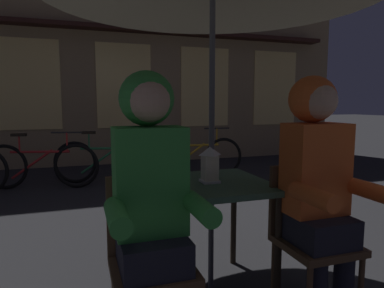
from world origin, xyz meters
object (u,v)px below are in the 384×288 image
at_px(cafe_table, 211,197).
at_px(person_right_hooded, 318,173).
at_px(person_left_hooded, 151,186).
at_px(bicycle_second, 41,165).
at_px(chair_right, 309,231).
at_px(lantern, 210,164).
at_px(chair_left, 150,253).
at_px(bicycle_fourth, 195,157).
at_px(bicycle_third, 108,161).

distance_m(cafe_table, person_right_hooded, 0.67).
height_order(cafe_table, person_right_hooded, person_right_hooded).
height_order(person_left_hooded, bicycle_second, person_left_hooded).
height_order(person_left_hooded, person_right_hooded, same).
bearing_deg(person_right_hooded, chair_right, 90.00).
bearing_deg(lantern, person_left_hooded, -138.32).
xyz_separation_m(lantern, chair_left, (-0.46, -0.36, -0.37)).
xyz_separation_m(person_left_hooded, person_right_hooded, (0.96, 0.00, 0.00)).
bearing_deg(cafe_table, bicycle_fourth, 72.99).
distance_m(lantern, person_left_hooded, 0.62).
distance_m(chair_right, person_right_hooded, 0.36).
distance_m(bicycle_second, bicycle_fourth, 2.39).
height_order(chair_right, person_left_hooded, person_left_hooded).
relative_size(chair_right, bicycle_fourth, 0.52).
xyz_separation_m(cafe_table, bicycle_second, (-1.36, 3.35, -0.29)).
xyz_separation_m(cafe_table, bicycle_third, (-0.39, 3.43, -0.29)).
bearing_deg(bicycle_third, chair_right, -77.07).
xyz_separation_m(chair_left, person_right_hooded, (0.96, -0.06, 0.36)).
bearing_deg(bicycle_second, cafe_table, -67.89).
relative_size(person_right_hooded, bicycle_third, 0.85).
distance_m(cafe_table, bicycle_third, 3.46).
relative_size(lantern, bicycle_second, 0.14).
distance_m(cafe_table, chair_left, 0.62).
height_order(chair_right, bicycle_second, chair_right).
xyz_separation_m(bicycle_second, bicycle_third, (0.97, 0.08, 0.00)).
xyz_separation_m(person_left_hooded, bicycle_third, (0.09, 3.85, -0.50)).
relative_size(lantern, person_right_hooded, 0.17).
bearing_deg(bicycle_third, cafe_table, -83.48).
distance_m(lantern, bicycle_third, 3.50).
bearing_deg(bicycle_fourth, bicycle_second, -179.30).
distance_m(person_left_hooded, bicycle_fourth, 4.12).
height_order(chair_left, chair_right, same).
height_order(lantern, chair_right, lantern).
relative_size(chair_right, person_left_hooded, 0.62).
xyz_separation_m(lantern, bicycle_fourth, (1.05, 3.39, -0.51)).
bearing_deg(chair_right, bicycle_third, 102.93).
relative_size(chair_left, bicycle_fourth, 0.52).
relative_size(chair_left, bicycle_second, 0.53).
bearing_deg(lantern, bicycle_third, 96.22).
height_order(chair_right, bicycle_fourth, chair_right).
bearing_deg(lantern, bicycle_second, 111.79).
bearing_deg(person_left_hooded, cafe_table, 41.57).
xyz_separation_m(cafe_table, person_left_hooded, (-0.48, -0.43, 0.21)).
distance_m(chair_left, person_right_hooded, 1.03).
relative_size(person_left_hooded, person_right_hooded, 1.00).
distance_m(cafe_table, bicycle_second, 3.62).
distance_m(person_left_hooded, person_right_hooded, 0.96).
relative_size(cafe_table, person_left_hooded, 0.53).
height_order(chair_left, bicycle_third, chair_left).
distance_m(cafe_table, bicycle_fourth, 3.54).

